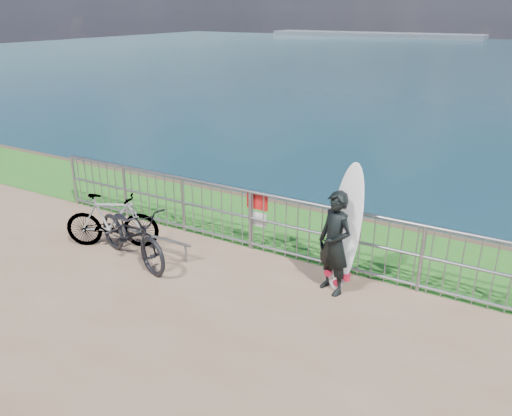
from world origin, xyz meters
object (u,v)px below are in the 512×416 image
Objects in this scene: surfboard at (345,233)px; bicycle_far at (112,221)px; surfer at (335,243)px; bicycle_near at (132,233)px.

bicycle_far is at bearing -169.89° from surfboard.
surfboard is at bearing 96.03° from surfer.
surfer is 3.45m from bicycle_near.
bicycle_far is (-0.72, 0.26, -0.01)m from bicycle_near.
bicycle_far is at bearing 87.45° from bicycle_near.
surfer is at bearing -59.68° from bicycle_near.
surfboard is at bearing -56.67° from bicycle_near.
surfer is 0.81× the size of surfboard.
bicycle_far is at bearing -147.84° from surfer.
surfer reaches higher than bicycle_far.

